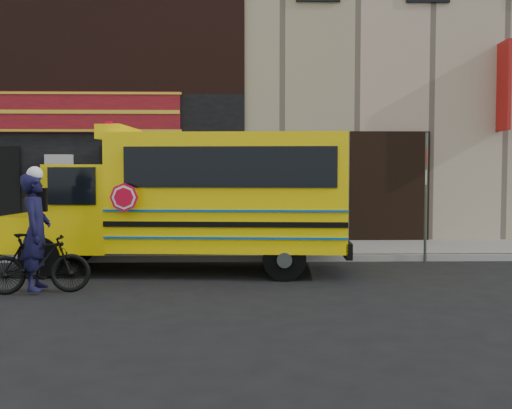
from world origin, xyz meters
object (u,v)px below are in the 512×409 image
Objects in this scene: sign_pole at (426,191)px; cyclist at (36,235)px; bicycle at (38,263)px; school_bus at (197,197)px.

sign_pole reaches higher than cyclist.
cyclist is at bearing -157.40° from sign_pole.
bicycle is at bearing -155.43° from cyclist.
sign_pole is 8.19m from bicycle.
school_bus is at bearing -59.51° from bicycle.
bicycle is at bearing -156.67° from sign_pole.
school_bus is 3.41m from bicycle.
bicycle is (-7.45, -3.21, -1.10)m from sign_pole.
school_bus is 3.29m from cyclist.
cyclist is at bearing 20.38° from bicycle.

